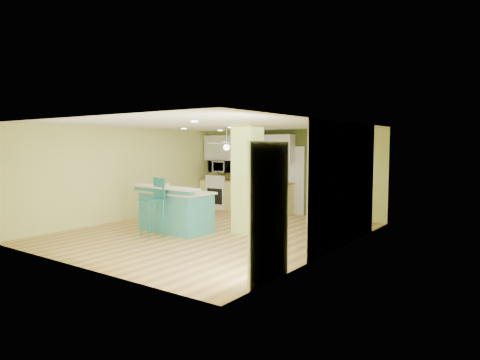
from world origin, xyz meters
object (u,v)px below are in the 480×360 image
object	(u,v)px
side_counter	(335,221)
canister	(166,187)
bar_stool	(155,198)
peninsula	(175,210)
fruit_bowl	(255,180)

from	to	relation	value
side_counter	canister	xyz separation A→B (m)	(-3.81, -1.17, 0.60)
canister	bar_stool	bearing A→B (deg)	-63.93
bar_stool	side_counter	bearing A→B (deg)	40.06
peninsula	bar_stool	xyz separation A→B (m)	(0.03, -0.67, 0.37)
side_counter	fruit_bowl	size ratio (longest dim) A/B	3.98
bar_stool	canister	distance (m)	0.78
peninsula	canister	world-z (taller)	canister
peninsula	canister	bearing A→B (deg)	-179.63
canister	side_counter	bearing A→B (deg)	17.02
bar_stool	canister	xyz separation A→B (m)	(-0.34, 0.69, 0.17)
peninsula	side_counter	world-z (taller)	peninsula
fruit_bowl	canister	world-z (taller)	canister
bar_stool	canister	world-z (taller)	bar_stool
fruit_bowl	peninsula	bearing A→B (deg)	-89.27
side_counter	canister	size ratio (longest dim) A/B	7.88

